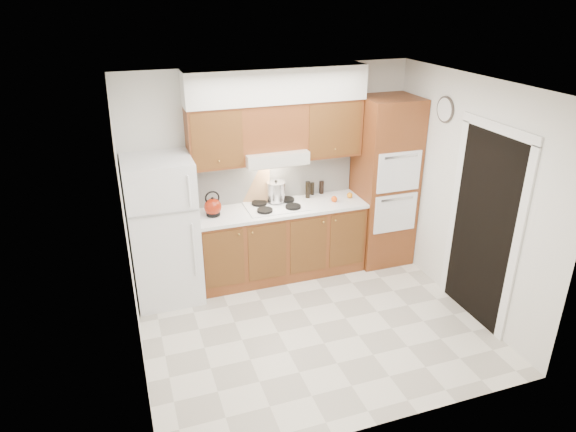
% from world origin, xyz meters
% --- Properties ---
extents(floor, '(3.60, 3.60, 0.00)m').
position_xyz_m(floor, '(0.00, 0.00, 0.00)').
color(floor, beige).
rests_on(floor, ground).
extents(ceiling, '(3.60, 3.60, 0.00)m').
position_xyz_m(ceiling, '(0.00, 0.00, 2.60)').
color(ceiling, white).
rests_on(ceiling, wall_back).
extents(wall_back, '(3.60, 0.02, 2.60)m').
position_xyz_m(wall_back, '(0.00, 1.50, 1.30)').
color(wall_back, silver).
rests_on(wall_back, floor).
extents(wall_left, '(0.02, 3.00, 2.60)m').
position_xyz_m(wall_left, '(-1.80, 0.00, 1.30)').
color(wall_left, silver).
rests_on(wall_left, floor).
extents(wall_right, '(0.02, 3.00, 2.60)m').
position_xyz_m(wall_right, '(1.80, 0.00, 1.30)').
color(wall_right, silver).
rests_on(wall_right, floor).
extents(fridge, '(0.75, 0.72, 1.72)m').
position_xyz_m(fridge, '(-1.41, 1.14, 0.86)').
color(fridge, white).
rests_on(fridge, floor).
extents(base_cabinets, '(2.11, 0.60, 0.90)m').
position_xyz_m(base_cabinets, '(0.02, 1.20, 0.45)').
color(base_cabinets, brown).
rests_on(base_cabinets, floor).
extents(countertop, '(2.13, 0.62, 0.04)m').
position_xyz_m(countertop, '(0.03, 1.19, 0.92)').
color(countertop, white).
rests_on(countertop, base_cabinets).
extents(backsplash, '(2.11, 0.03, 0.56)m').
position_xyz_m(backsplash, '(0.02, 1.49, 1.22)').
color(backsplash, white).
rests_on(backsplash, countertop).
extents(oven_cabinet, '(0.70, 0.65, 2.20)m').
position_xyz_m(oven_cabinet, '(1.44, 1.18, 1.10)').
color(oven_cabinet, brown).
rests_on(oven_cabinet, floor).
extents(upper_cab_left, '(0.63, 0.33, 0.70)m').
position_xyz_m(upper_cab_left, '(-0.71, 1.33, 1.85)').
color(upper_cab_left, brown).
rests_on(upper_cab_left, wall_back).
extents(upper_cab_right, '(0.73, 0.33, 0.70)m').
position_xyz_m(upper_cab_right, '(0.72, 1.33, 1.85)').
color(upper_cab_right, brown).
rests_on(upper_cab_right, wall_back).
extents(range_hood, '(0.75, 0.45, 0.15)m').
position_xyz_m(range_hood, '(-0.02, 1.27, 1.57)').
color(range_hood, silver).
rests_on(range_hood, wall_back).
extents(upper_cab_over_hood, '(0.75, 0.33, 0.55)m').
position_xyz_m(upper_cab_over_hood, '(-0.02, 1.33, 1.92)').
color(upper_cab_over_hood, brown).
rests_on(upper_cab_over_hood, range_hood).
extents(soffit, '(2.13, 0.36, 0.40)m').
position_xyz_m(soffit, '(0.03, 1.32, 2.40)').
color(soffit, silver).
rests_on(soffit, wall_back).
extents(cooktop, '(0.74, 0.50, 0.01)m').
position_xyz_m(cooktop, '(-0.02, 1.21, 0.95)').
color(cooktop, white).
rests_on(cooktop, countertop).
extents(doorway, '(0.02, 0.90, 2.10)m').
position_xyz_m(doorway, '(1.79, -0.35, 1.05)').
color(doorway, black).
rests_on(doorway, floor).
extents(wall_clock, '(0.02, 0.30, 0.30)m').
position_xyz_m(wall_clock, '(1.79, 0.55, 2.15)').
color(wall_clock, '#3F3833').
rests_on(wall_clock, wall_right).
extents(kettle, '(0.27, 0.27, 0.21)m').
position_xyz_m(kettle, '(-0.81, 1.20, 1.05)').
color(kettle, maroon).
rests_on(kettle, countertop).
extents(cutting_board, '(0.35, 0.23, 0.44)m').
position_xyz_m(cutting_board, '(-0.21, 1.45, 1.14)').
color(cutting_board, tan).
rests_on(cutting_board, countertop).
extents(stock_pot, '(0.25, 0.25, 0.24)m').
position_xyz_m(stock_pot, '(0.01, 1.33, 1.09)').
color(stock_pot, silver).
rests_on(stock_pot, cooktop).
extents(condiment_a, '(0.08, 0.08, 0.22)m').
position_xyz_m(condiment_a, '(0.45, 1.37, 1.05)').
color(condiment_a, black).
rests_on(condiment_a, countertop).
extents(condiment_b, '(0.06, 0.06, 0.16)m').
position_xyz_m(condiment_b, '(0.55, 1.45, 1.02)').
color(condiment_b, black).
rests_on(condiment_b, countertop).
extents(condiment_c, '(0.07, 0.07, 0.17)m').
position_xyz_m(condiment_c, '(0.68, 1.45, 1.03)').
color(condiment_c, black).
rests_on(condiment_c, countertop).
extents(orange_near, '(0.09, 0.09, 0.07)m').
position_xyz_m(orange_near, '(0.96, 1.18, 0.98)').
color(orange_near, orange).
rests_on(orange_near, countertop).
extents(orange_far, '(0.09, 0.09, 0.08)m').
position_xyz_m(orange_far, '(0.72, 1.13, 0.98)').
color(orange_far, '#FF520D').
rests_on(orange_far, countertop).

